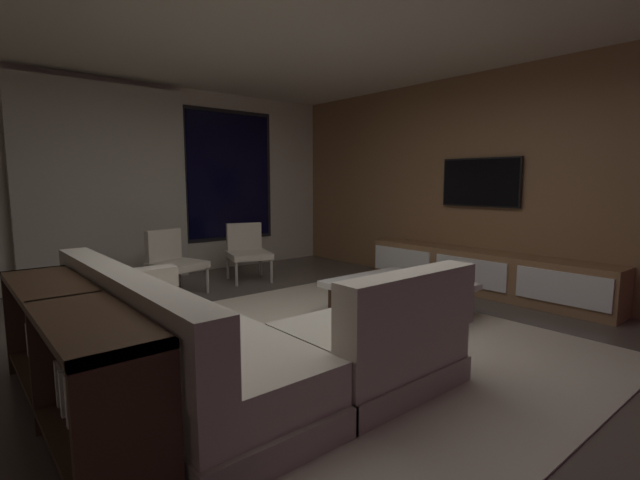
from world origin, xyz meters
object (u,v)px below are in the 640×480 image
Objects in this scene: accent_chair_by_curtain at (172,258)px; coffee_table at (398,299)px; book_stack_on_coffee_table at (399,279)px; console_table_behind_couch at (69,354)px; accent_chair_near_window at (247,249)px; mounted_tv at (480,182)px; media_console at (483,273)px; sectional_couch at (228,343)px.

coffee_table is at bearing -60.90° from accent_chair_by_curtain.
book_stack_on_coffee_table is at bearing -63.26° from accent_chair_by_curtain.
console_table_behind_couch reaches higher than book_stack_on_coffee_table.
coffee_table is 2.77m from accent_chair_by_curtain.
mounted_tv reaches higher than accent_chair_near_window.
accent_chair_near_window is at bearing 5.20° from accent_chair_by_curtain.
accent_chair_by_curtain is at bearing 143.77° from mounted_tv.
media_console reaches higher than book_stack_on_coffee_table.
accent_chair_by_curtain is 3.78m from media_console.
console_table_behind_couch is (-4.52, -0.11, 0.16)m from media_console.
mounted_tv is at bearing 5.47° from coffee_table.
console_table_behind_couch is at bearing -178.59° from media_console.
coffee_table is 2.53m from accent_chair_near_window.
mounted_tv reaches higher than media_console.
sectional_couch is 3.95m from mounted_tv.
sectional_couch reaches higher than book_stack_on_coffee_table.
accent_chair_near_window reaches higher than media_console.
mounted_tv is at bearing 7.57° from book_stack_on_coffee_table.
accent_chair_by_curtain is 3.91m from mounted_tv.
console_table_behind_couch is at bearing 171.96° from sectional_couch.
accent_chair_near_window reaches higher than console_table_behind_couch.
accent_chair_by_curtain is 0.25× the size of media_console.
book_stack_on_coffee_table reaches higher than coffee_table.
media_console is at bearing -1.23° from coffee_table.
accent_chair_near_window is 1.11m from accent_chair_by_curtain.
book_stack_on_coffee_table is (1.97, 0.20, 0.13)m from sectional_couch.
coffee_table is (2.06, 0.27, -0.10)m from sectional_couch.
console_table_behind_couch is (-2.74, -2.65, -0.03)m from accent_chair_near_window.
accent_chair_by_curtain is at bearing 57.39° from console_table_behind_couch.
coffee_table is 2.99m from console_table_behind_couch.
mounted_tv is at bearing -36.23° from accent_chair_by_curtain.
accent_chair_by_curtain reaches higher than book_stack_on_coffee_table.
book_stack_on_coffee_table is (-0.09, -0.08, 0.23)m from coffee_table.
coffee_table is 1.49× the size of accent_chair_by_curtain.
mounted_tv is (3.06, -2.24, 0.92)m from accent_chair_by_curtain.
console_table_behind_couch is at bearing -135.92° from accent_chair_near_window.
accent_chair_by_curtain reaches higher than media_console.
coffee_table is 1.11× the size of mounted_tv.
accent_chair_near_window is 1.00× the size of accent_chair_by_curtain.
coffee_table is at bearing 40.37° from book_stack_on_coffee_table.
media_console is (3.60, 0.24, -0.04)m from sectional_couch.
accent_chair_by_curtain is at bearing 74.98° from sectional_couch.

